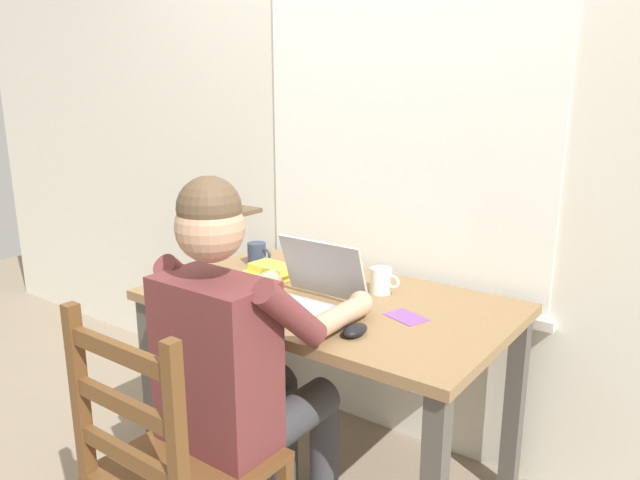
# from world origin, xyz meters

# --- Properties ---
(ground_plane) EXTENTS (8.00, 8.00, 0.00)m
(ground_plane) POSITION_xyz_m (0.00, 0.00, 0.00)
(ground_plane) COLOR gray
(back_wall) EXTENTS (6.00, 0.08, 2.60)m
(back_wall) POSITION_xyz_m (0.00, 0.46, 1.30)
(back_wall) COLOR silver
(back_wall) RESTS_ON ground
(desk) EXTENTS (1.28, 0.76, 0.73)m
(desk) POSITION_xyz_m (0.00, 0.00, 0.63)
(desk) COLOR olive
(desk) RESTS_ON ground
(seated_person) EXTENTS (0.50, 0.60, 1.24)m
(seated_person) POSITION_xyz_m (0.01, -0.45, 0.68)
(seated_person) COLOR brown
(seated_person) RESTS_ON ground
(wooden_chair) EXTENTS (0.42, 0.42, 0.93)m
(wooden_chair) POSITION_xyz_m (0.01, -0.73, 0.45)
(wooden_chair) COLOR brown
(wooden_chair) RESTS_ON ground
(laptop) EXTENTS (0.33, 0.31, 0.23)m
(laptop) POSITION_xyz_m (0.02, -0.14, 0.79)
(laptop) COLOR #ADAFB2
(laptop) RESTS_ON desk
(computer_mouse) EXTENTS (0.06, 0.10, 0.03)m
(computer_mouse) POSITION_xyz_m (0.26, -0.23, 0.75)
(computer_mouse) COLOR black
(computer_mouse) RESTS_ON desk
(coffee_mug_white) EXTENTS (0.11, 0.08, 0.09)m
(coffee_mug_white) POSITION_xyz_m (0.13, 0.15, 0.78)
(coffee_mug_white) COLOR white
(coffee_mug_white) RESTS_ON desk
(coffee_mug_dark) EXTENTS (0.11, 0.08, 0.09)m
(coffee_mug_dark) POSITION_xyz_m (-0.47, 0.15, 0.78)
(coffee_mug_dark) COLOR #2D384C
(coffee_mug_dark) RESTS_ON desk
(book_stack_main) EXTENTS (0.19, 0.16, 0.06)m
(book_stack_main) POSITION_xyz_m (-0.30, 0.04, 0.76)
(book_stack_main) COLOR gold
(book_stack_main) RESTS_ON desk
(paper_pile_near_laptop) EXTENTS (0.19, 0.17, 0.01)m
(paper_pile_near_laptop) POSITION_xyz_m (-0.24, -0.14, 0.74)
(paper_pile_near_laptop) COLOR white
(paper_pile_near_laptop) RESTS_ON desk
(paper_pile_back_corner) EXTENTS (0.19, 0.15, 0.01)m
(paper_pile_back_corner) POSITION_xyz_m (-0.49, -0.10, 0.74)
(paper_pile_back_corner) COLOR white
(paper_pile_back_corner) RESTS_ON desk
(landscape_photo_print) EXTENTS (0.15, 0.13, 0.00)m
(landscape_photo_print) POSITION_xyz_m (0.32, -0.01, 0.74)
(landscape_photo_print) COLOR #7A4293
(landscape_photo_print) RESTS_ON desk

